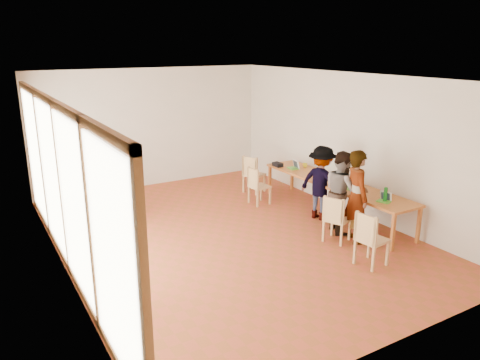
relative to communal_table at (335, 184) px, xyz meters
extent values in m
plane|color=#A94528|center=(-2.50, 0.17, -0.70)|extent=(8.00, 8.00, 0.00)
cube|color=beige|center=(-2.50, 4.17, 0.80)|extent=(6.00, 0.10, 3.00)
cube|color=beige|center=(-2.50, -3.83, 0.80)|extent=(6.00, 0.10, 3.00)
cube|color=beige|center=(0.50, 0.17, 0.80)|extent=(0.10, 8.00, 3.00)
cube|color=white|center=(-5.46, 0.17, 0.80)|extent=(0.10, 8.00, 3.00)
cube|color=white|center=(-2.50, 0.17, 2.32)|extent=(6.00, 8.00, 0.04)
cube|color=#BB6629|center=(0.00, 0.00, 0.02)|extent=(0.80, 4.00, 0.05)
cube|color=#BB6629|center=(-0.34, -1.94, -0.35)|extent=(0.06, 0.06, 0.70)
cube|color=#BB6629|center=(-0.34, 1.94, -0.35)|extent=(0.06, 0.06, 0.70)
cube|color=#BB6629|center=(0.34, -1.94, -0.35)|extent=(0.06, 0.06, 0.70)
cube|color=#BB6629|center=(0.34, 1.94, -0.35)|extent=(0.06, 0.06, 0.70)
cube|color=#BB6629|center=(-4.03, 2.42, 0.02)|extent=(0.90, 0.90, 0.05)
cube|color=#BB6629|center=(-4.42, 2.03, -0.35)|extent=(0.05, 0.05, 0.70)
cube|color=#BB6629|center=(-4.42, 2.81, -0.35)|extent=(0.05, 0.05, 0.70)
cube|color=#BB6629|center=(-3.64, 2.03, -0.35)|extent=(0.05, 0.05, 0.70)
cube|color=#BB6629|center=(-3.64, 2.81, -0.35)|extent=(0.05, 0.05, 0.70)
cube|color=#D9B36C|center=(-1.06, -2.13, -0.26)|extent=(0.49, 0.49, 0.04)
cube|color=#D9B36C|center=(-1.25, -2.16, -0.01)|extent=(0.09, 0.44, 0.46)
cube|color=#D9B36C|center=(-0.88, -1.09, -0.27)|extent=(0.55, 0.55, 0.04)
cube|color=#D9B36C|center=(-1.06, -1.16, -0.03)|extent=(0.20, 0.40, 0.44)
cube|color=#D9B36C|center=(-0.97, 1.42, -0.29)|extent=(0.42, 0.42, 0.04)
cube|color=#D9B36C|center=(-1.16, 1.42, -0.05)|extent=(0.06, 0.41, 0.43)
cube|color=#D9B36C|center=(-0.60, 2.25, -0.26)|extent=(0.58, 0.58, 0.04)
cube|color=#D9B36C|center=(-0.78, 2.17, -0.01)|extent=(0.22, 0.42, 0.46)
cube|color=#D9B36C|center=(-4.88, 2.40, -0.22)|extent=(0.58, 0.58, 0.04)
cube|color=#D9B36C|center=(-4.67, 2.34, 0.05)|extent=(0.18, 0.46, 0.49)
imported|color=gray|center=(-0.58, -1.25, 0.17)|extent=(0.62, 0.74, 1.74)
imported|color=gray|center=(-0.48, -0.74, 0.10)|extent=(0.83, 0.94, 1.61)
imported|color=gray|center=(-0.37, -0.01, 0.08)|extent=(0.85, 1.13, 1.56)
cube|color=#52A92E|center=(-0.12, -1.48, 0.06)|extent=(0.24, 0.28, 0.02)
cube|color=white|center=(-0.04, -1.45, 0.15)|extent=(0.14, 0.23, 0.20)
cube|color=#52A92E|center=(-0.11, -0.57, 0.06)|extent=(0.19, 0.24, 0.02)
cube|color=white|center=(-0.04, -0.56, 0.14)|extent=(0.10, 0.20, 0.18)
cube|color=#52A92E|center=(-0.13, 1.31, 0.06)|extent=(0.21, 0.28, 0.03)
cube|color=white|center=(-0.04, 1.29, 0.15)|extent=(0.10, 0.24, 0.21)
imported|color=yellow|center=(0.21, 1.28, 0.09)|extent=(0.15, 0.15, 0.09)
cylinder|color=#136B1C|center=(-0.11, -1.49, 0.19)|extent=(0.07, 0.07, 0.28)
cylinder|color=silver|center=(-0.07, -0.74, 0.09)|extent=(0.07, 0.07, 0.09)
cylinder|color=white|center=(0.25, -0.40, 0.08)|extent=(0.08, 0.08, 0.06)
cube|color=#D6418E|center=(0.24, 1.70, 0.05)|extent=(0.05, 0.10, 0.01)
cube|color=black|center=(-0.30, 1.67, 0.09)|extent=(0.16, 0.26, 0.09)
camera|label=1|loc=(-6.58, -7.17, 2.87)|focal=35.00mm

